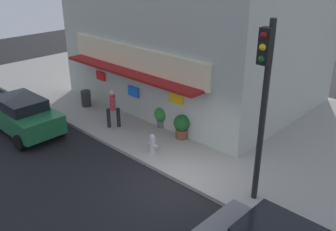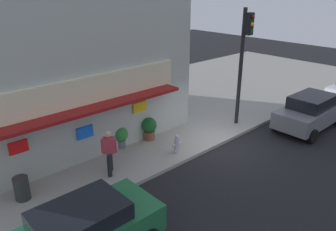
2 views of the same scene
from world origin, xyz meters
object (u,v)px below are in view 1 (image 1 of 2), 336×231
potted_plant_by_window (182,125)px  potted_plant_by_doorway (162,115)px  parked_car_green (22,114)px  trash_can (86,98)px  pedestrian (113,107)px  traffic_light (264,93)px  fire_hydrant (152,144)px

potted_plant_by_window → potted_plant_by_doorway: bearing=170.6°
parked_car_green → trash_can: bearing=94.3°
pedestrian → traffic_light: bearing=-2.8°
potted_plant_by_doorway → potted_plant_by_window: bearing=-9.4°
trash_can → parked_car_green: (0.26, -3.39, 0.28)m
potted_plant_by_doorway → traffic_light: bearing=-17.7°
fire_hydrant → potted_plant_by_window: potted_plant_by_window is taller
traffic_light → trash_can: bearing=174.6°
fire_hydrant → potted_plant_by_doorway: 2.38m
trash_can → parked_car_green: bearing=-85.7°
fire_hydrant → trash_can: bearing=169.7°
traffic_light → potted_plant_by_doorway: traffic_light is taller
fire_hydrant → pedestrian: pedestrian is taller
potted_plant_by_doorway → parked_car_green: 5.92m
potted_plant_by_doorway → trash_can: bearing=-168.8°
pedestrian → potted_plant_by_doorway: pedestrian is taller
traffic_light → fire_hydrant: traffic_light is taller
potted_plant_by_doorway → pedestrian: bearing=-135.3°
fire_hydrant → traffic_light: bearing=1.5°
potted_plant_by_window → parked_car_green: 6.80m
trash_can → potted_plant_by_window: size_ratio=0.78×
traffic_light → potted_plant_by_window: traffic_light is taller
pedestrian → parked_car_green: (-2.64, -2.79, -0.24)m
pedestrian → parked_car_green: pedestrian is taller
trash_can → fire_hydrant: bearing=-10.3°
pedestrian → parked_car_green: bearing=-133.4°
pedestrian → potted_plant_by_doorway: size_ratio=1.83×
pedestrian → potted_plant_by_window: (2.83, 1.23, -0.36)m
traffic_light → parked_car_green: (-9.79, -2.45, -2.79)m
traffic_light → fire_hydrant: (-4.27, -0.11, -3.08)m
fire_hydrant → potted_plant_by_window: (-0.04, 1.69, 0.18)m
trash_can → potted_plant_by_doorway: potted_plant_by_doorway is taller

